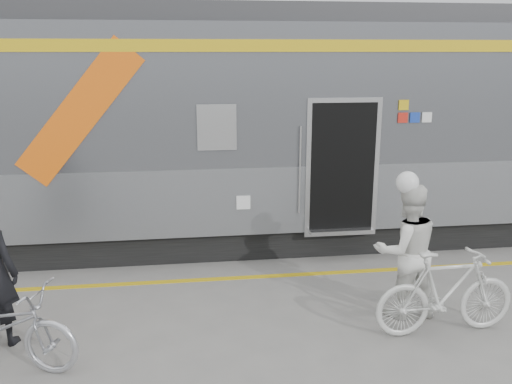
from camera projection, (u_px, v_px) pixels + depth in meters
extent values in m
plane|color=slate|center=(257.00, 353.00, 6.23)|extent=(90.00, 90.00, 0.00)
cube|color=black|center=(203.00, 223.00, 10.14)|extent=(24.00, 2.70, 0.50)
cube|color=#9EA0A5|center=(202.00, 182.00, 9.94)|extent=(24.00, 3.00, 1.10)
cube|color=#5B5D62|center=(199.00, 90.00, 9.52)|extent=(24.00, 3.00, 2.20)
cube|color=#38383A|center=(197.00, 16.00, 9.21)|extent=(24.00, 2.64, 0.30)
cube|color=gold|center=(202.00, 46.00, 7.89)|extent=(24.00, 0.02, 0.18)
cube|color=#EE5F0E|center=(79.00, 113.00, 7.89)|extent=(1.96, 0.01, 2.19)
cube|color=black|center=(217.00, 127.00, 8.21)|extent=(0.55, 0.02, 0.65)
cube|color=black|center=(339.00, 166.00, 8.85)|extent=(1.05, 0.45, 2.10)
cube|color=silver|center=(343.00, 169.00, 8.65)|extent=(1.20, 0.02, 2.25)
cylinder|color=silver|center=(300.00, 170.00, 8.54)|extent=(0.04, 0.04, 1.40)
cube|color=silver|center=(341.00, 231.00, 8.87)|extent=(1.05, 0.25, 0.06)
cube|color=gold|center=(404.00, 105.00, 8.52)|extent=(0.16, 0.01, 0.16)
cube|color=red|center=(403.00, 118.00, 8.57)|extent=(0.16, 0.01, 0.16)
cube|color=#193BA8|center=(415.00, 117.00, 8.59)|extent=(0.16, 0.01, 0.16)
cube|color=silver|center=(427.00, 117.00, 8.62)|extent=(0.16, 0.01, 0.16)
cube|color=silver|center=(243.00, 202.00, 8.56)|extent=(0.22, 0.01, 0.22)
cube|color=gold|center=(238.00, 278.00, 8.29)|extent=(24.00, 0.12, 0.01)
imported|color=white|center=(406.00, 251.00, 6.96)|extent=(0.89, 0.70, 1.77)
imported|color=silver|center=(446.00, 293.00, 6.55)|extent=(1.80, 0.57, 1.07)
sphere|color=white|center=(412.00, 173.00, 6.70)|extent=(0.28, 0.28, 0.28)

